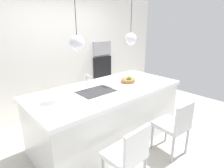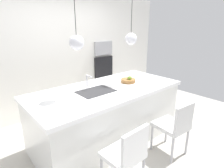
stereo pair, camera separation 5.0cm
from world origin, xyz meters
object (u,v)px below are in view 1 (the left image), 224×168
(chair_middle, at_px, (175,124))
(fruit_bowl, at_px, (128,80))
(chair_near, at_px, (128,154))
(microwave, at_px, (102,48))
(oven, at_px, (102,67))

(chair_middle, bearing_deg, fruit_bowl, 90.09)
(fruit_bowl, xyz_separation_m, chair_middle, (0.00, -0.97, -0.48))
(chair_middle, bearing_deg, chair_near, 179.83)
(microwave, relative_size, chair_middle, 0.62)
(microwave, relative_size, oven, 0.96)
(microwave, distance_m, chair_middle, 2.77)
(chair_near, bearing_deg, microwave, 56.40)
(oven, distance_m, chair_near, 3.07)
(microwave, bearing_deg, chair_middle, -105.00)
(microwave, xyz_separation_m, oven, (0.00, 0.00, -0.50))
(fruit_bowl, distance_m, chair_middle, 1.08)
(chair_near, bearing_deg, fruit_bowl, 43.82)
(fruit_bowl, relative_size, oven, 0.46)
(oven, xyz_separation_m, chair_middle, (-0.68, -2.54, -0.35))
(oven, bearing_deg, chair_middle, -105.00)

